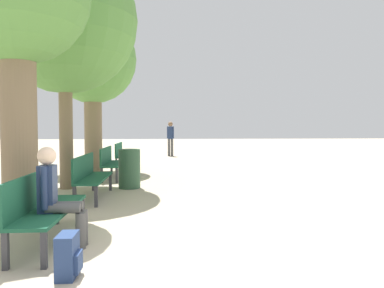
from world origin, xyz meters
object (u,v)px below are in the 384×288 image
trash_bin (129,169)px  bench_row_2 (110,161)px  tree_row_2 (92,62)px  person_seated (57,194)px  tree_row_1 (64,21)px  pedestrian_near (170,136)px  tree_row_0 (16,0)px  bench_row_1 (90,174)px  bench_row_3 (122,153)px  backpack (68,256)px  bench_row_0 (43,203)px

trash_bin → bench_row_2: bearing=111.8°
tree_row_2 → person_seated: bearing=-82.6°
tree_row_1 → pedestrian_near: (2.59, 9.49, -2.92)m
tree_row_0 → person_seated: bearing=-57.1°
bench_row_1 → person_seated: bearing=-85.8°
bench_row_3 → person_seated: person_seated is taller
bench_row_1 → bench_row_2: (0.00, 2.93, 0.00)m
tree_row_0 → pedestrian_near: size_ratio=2.78×
bench_row_1 → tree_row_0: bearing=-116.1°
bench_row_1 → tree_row_0: size_ratio=0.40×
tree_row_1 → person_seated: size_ratio=4.59×
bench_row_3 → backpack: 9.94m
bench_row_1 → tree_row_1: 3.69m
bench_row_3 → pedestrian_near: bearing=69.6°
tree_row_2 → bench_row_2: bearing=-65.0°
tree_row_0 → tree_row_1: tree_row_1 is taller
bench_row_3 → tree_row_1: tree_row_1 is taller
tree_row_1 → bench_row_3: bearing=80.5°
bench_row_2 → backpack: bearing=-85.2°
person_seated → backpack: (0.36, -0.92, -0.44)m
pedestrian_near → bench_row_0: bearing=-97.6°
person_seated → bench_row_2: bearing=92.2°
person_seated → trash_bin: size_ratio=1.32×
bench_row_2 → bench_row_3: 2.93m
bench_row_2 → bench_row_3: size_ratio=1.00×
tree_row_1 → trash_bin: (1.46, -0.04, -3.43)m
tree_row_0 → pedestrian_near: (2.59, 12.31, -2.46)m
bench_row_3 → bench_row_2: bearing=-90.0°
bench_row_3 → tree_row_1: 5.78m
bench_row_3 → trash_bin: size_ratio=2.04×
tree_row_1 → person_seated: tree_row_1 is taller
bench_row_3 → backpack: bearing=-86.6°
person_seated → trash_bin: (0.46, 4.34, -0.19)m
tree_row_0 → trash_bin: (1.46, 2.78, -2.98)m
tree_row_0 → person_seated: tree_row_0 is taller
bench_row_0 → bench_row_3: (0.00, 8.78, 0.00)m
tree_row_2 → trash_bin: size_ratio=5.42×
tree_row_0 → trash_bin: 4.33m
bench_row_0 → tree_row_0: bearing=119.9°
bench_row_0 → tree_row_1: (-0.77, 4.17, 3.39)m
bench_row_3 → trash_bin: bearing=-81.6°
bench_row_3 → trash_bin: (0.69, -4.66, -0.04)m
backpack → trash_bin: 5.27m
bench_row_2 → pedestrian_near: pedestrian_near is taller
bench_row_1 → bench_row_3: bearing=90.0°
person_seated → pedestrian_near: bearing=83.5°
bench_row_1 → tree_row_2: 5.55m
bench_row_2 → tree_row_2: 3.53m
backpack → bench_row_0: bearing=117.4°
tree_row_2 → bench_row_0: bearing=-84.1°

